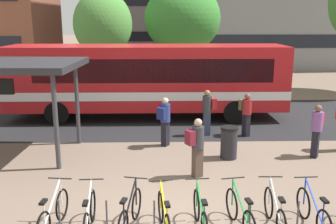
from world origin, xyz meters
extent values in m
cube|color=#232326|center=(0.00, 9.59, 0.00)|extent=(80.00, 7.20, 0.01)
cube|color=red|center=(-0.68, 9.59, 1.85)|extent=(12.01, 2.58, 2.70)
cube|color=white|center=(-0.68, 9.59, 1.20)|extent=(12.03, 2.60, 0.36)
cube|color=black|center=(-6.13, 9.61, 2.98)|extent=(1.01, 2.30, 0.40)
cube|color=black|center=(-6.66, 9.61, 2.12)|extent=(0.09, 2.19, 1.40)
cube|color=black|center=(-0.39, 8.35, 2.25)|extent=(9.84, 0.09, 0.97)
cube|color=black|center=(-0.38, 10.84, 2.25)|extent=(9.84, 0.09, 0.97)
cylinder|color=black|center=(-4.41, 8.45, 0.50)|extent=(1.00, 0.30, 1.00)
cylinder|color=black|center=(-4.40, 10.76, 0.50)|extent=(1.00, 0.30, 1.00)
cylinder|color=black|center=(3.03, 8.43, 0.50)|extent=(1.00, 0.30, 1.00)
cylinder|color=black|center=(3.04, 10.74, 0.50)|extent=(1.00, 0.30, 1.00)
cylinder|color=#47474C|center=(-2.26, 0.09, 0.35)|extent=(0.04, 0.04, 0.70)
cylinder|color=#47474C|center=(-1.27, 0.05, 0.35)|extent=(0.04, 0.04, 0.70)
cylinder|color=#47474C|center=(-0.28, 0.01, 0.35)|extent=(0.04, 0.04, 0.70)
cylinder|color=#47474C|center=(0.70, -0.02, 0.35)|extent=(0.04, 0.04, 0.70)
cylinder|color=#47474C|center=(1.69, -0.06, 0.35)|extent=(0.04, 0.04, 0.70)
cylinder|color=#47474C|center=(2.68, -0.10, 0.35)|extent=(0.04, 0.04, 0.70)
torus|color=black|center=(-2.32, 0.56, 0.35)|extent=(0.13, 0.70, 0.70)
cube|color=silver|center=(-2.37, 0.07, 0.67)|extent=(0.14, 0.92, 0.58)
cylinder|color=silver|center=(-2.43, -0.36, 0.62)|extent=(0.03, 0.03, 0.55)
cube|color=black|center=(-2.43, -0.36, 0.88)|extent=(0.13, 0.23, 0.05)
cylinder|color=silver|center=(-2.32, 0.54, 0.67)|extent=(0.04, 0.04, 0.65)
cylinder|color=black|center=(-2.32, 0.54, 0.98)|extent=(0.52, 0.09, 0.03)
torus|color=black|center=(-1.63, 0.49, 0.35)|extent=(0.07, 0.71, 0.70)
cube|color=silver|center=(-1.62, 0.00, 0.67)|extent=(0.07, 0.92, 0.58)
cylinder|color=silver|center=(-1.60, -0.43, 0.62)|extent=(0.03, 0.03, 0.55)
cube|color=black|center=(-1.60, -0.43, 0.88)|extent=(0.11, 0.22, 0.05)
cylinder|color=silver|center=(-1.63, 0.47, 0.67)|extent=(0.03, 0.03, 0.65)
cylinder|color=black|center=(-1.63, 0.47, 0.98)|extent=(0.52, 0.05, 0.03)
torus|color=black|center=(-0.68, 0.55, 0.35)|extent=(0.19, 0.70, 0.70)
cube|color=black|center=(-0.79, 0.07, 0.67)|extent=(0.23, 0.91, 0.58)
cylinder|color=black|center=(-0.88, -0.35, 0.62)|extent=(0.04, 0.04, 0.55)
cube|color=black|center=(-0.88, -0.35, 0.88)|extent=(0.14, 0.24, 0.05)
cylinder|color=black|center=(-0.69, 0.53, 0.67)|extent=(0.04, 0.04, 0.65)
cylinder|color=black|center=(-0.69, 0.53, 0.98)|extent=(0.51, 0.14, 0.03)
torus|color=black|center=(-0.15, 0.39, 0.35)|extent=(0.13, 0.70, 0.70)
cube|color=yellow|center=(-0.09, -0.09, 0.67)|extent=(0.15, 0.92, 0.58)
cylinder|color=yellow|center=(-0.03, -0.52, 0.62)|extent=(0.03, 0.03, 0.55)
cube|color=black|center=(-0.03, -0.52, 0.88)|extent=(0.13, 0.23, 0.05)
cylinder|color=yellow|center=(-0.15, 0.37, 0.67)|extent=(0.04, 0.04, 0.65)
cylinder|color=black|center=(-0.15, 0.37, 0.98)|extent=(0.52, 0.10, 0.03)
torus|color=black|center=(0.64, 0.46, 0.35)|extent=(0.09, 0.71, 0.70)
cube|color=#1E7F38|center=(0.67, -0.03, 0.67)|extent=(0.09, 0.92, 0.58)
cylinder|color=#1E7F38|center=(0.69, -0.45, 0.62)|extent=(0.03, 0.03, 0.55)
cube|color=black|center=(0.69, -0.45, 0.88)|extent=(0.11, 0.23, 0.05)
cylinder|color=#1E7F38|center=(0.64, 0.44, 0.67)|extent=(0.03, 0.03, 0.65)
cylinder|color=black|center=(0.64, 0.44, 0.98)|extent=(0.52, 0.06, 0.03)
torus|color=black|center=(1.41, 0.49, 0.35)|extent=(0.16, 0.70, 0.70)
cube|color=#1E7F38|center=(1.49, 0.00, 0.67)|extent=(0.18, 0.91, 0.58)
cylinder|color=#1E7F38|center=(1.56, -0.42, 0.62)|extent=(0.03, 0.03, 0.55)
cube|color=black|center=(1.56, -0.42, 0.88)|extent=(0.13, 0.23, 0.05)
cylinder|color=#1E7F38|center=(1.42, 0.47, 0.67)|extent=(0.04, 0.04, 0.65)
cylinder|color=black|center=(1.42, 0.47, 0.98)|extent=(0.52, 0.11, 0.03)
torus|color=black|center=(2.25, 0.53, 0.35)|extent=(0.06, 0.70, 0.70)
cube|color=#B7BABF|center=(2.23, 0.04, 0.67)|extent=(0.06, 0.92, 0.58)
cylinder|color=#B7BABF|center=(2.22, -0.39, 0.62)|extent=(0.03, 0.03, 0.55)
cube|color=black|center=(2.22, -0.39, 0.88)|extent=(0.11, 0.22, 0.05)
cylinder|color=#B7BABF|center=(2.25, 0.51, 0.67)|extent=(0.03, 0.03, 0.65)
cylinder|color=black|center=(2.25, 0.51, 0.98)|extent=(0.52, 0.04, 0.03)
torus|color=black|center=(3.01, 0.49, 0.35)|extent=(0.07, 0.71, 0.70)
cube|color=#1E3DB2|center=(3.03, 0.00, 0.67)|extent=(0.07, 0.92, 0.58)
cylinder|color=#1E3DB2|center=(3.04, -0.42, 0.62)|extent=(0.03, 0.03, 0.55)
cube|color=black|center=(3.04, -0.42, 0.88)|extent=(0.11, 0.22, 0.05)
cylinder|color=#1E3DB2|center=(3.01, 0.47, 0.67)|extent=(0.03, 0.03, 0.65)
cylinder|color=black|center=(3.01, 0.47, 0.98)|extent=(0.52, 0.05, 0.03)
cylinder|color=#38383D|center=(-3.15, 3.57, 1.42)|extent=(0.15, 0.15, 2.83)
cylinder|color=#38383D|center=(-3.02, 5.96, 1.42)|extent=(0.15, 0.15, 2.83)
cube|color=#2D3851|center=(1.63, 6.79, 0.44)|extent=(0.27, 0.21, 0.87)
cylinder|color=#333338|center=(1.63, 6.79, 1.20)|extent=(0.36, 0.36, 0.65)
sphere|color=#936B4C|center=(1.63, 6.79, 1.63)|extent=(0.22, 0.22, 0.22)
cube|color=#B21E23|center=(1.89, 6.81, 1.23)|extent=(0.20, 0.29, 0.40)
cube|color=#47382D|center=(0.89, 2.86, 0.42)|extent=(0.33, 0.30, 0.85)
cylinder|color=#333338|center=(0.89, 2.86, 1.16)|extent=(0.46, 0.46, 0.62)
sphere|color=tan|center=(0.89, 2.86, 1.57)|extent=(0.22, 0.22, 0.22)
cube|color=maroon|center=(0.67, 2.73, 1.19)|extent=(0.30, 0.33, 0.40)
cube|color=black|center=(4.80, 4.33, 0.44)|extent=(0.31, 0.33, 0.88)
cylinder|color=#7F4C93|center=(4.80, 4.33, 1.19)|extent=(0.47, 0.47, 0.61)
sphere|color=brown|center=(4.80, 4.33, 1.60)|extent=(0.22, 0.22, 0.22)
cube|color=#B21E23|center=(4.95, 4.54, 1.22)|extent=(0.33, 0.31, 0.40)
cube|color=black|center=(3.11, 6.65, 0.43)|extent=(0.29, 0.32, 0.85)
cylinder|color=maroon|center=(3.11, 6.65, 1.14)|extent=(0.45, 0.45, 0.56)
sphere|color=brown|center=(3.11, 6.65, 1.53)|extent=(0.22, 0.22, 0.22)
cube|color=#56602D|center=(3.01, 6.89, 1.16)|extent=(0.33, 0.28, 0.40)
cube|color=black|center=(0.05, 5.60, 0.43)|extent=(0.31, 0.33, 0.87)
cylinder|color=navy|center=(0.05, 5.60, 1.18)|extent=(0.47, 0.47, 0.62)
sphere|color=beige|center=(0.05, 5.60, 1.60)|extent=(0.22, 0.22, 0.22)
cube|color=navy|center=(-0.09, 5.38, 1.21)|extent=(0.33, 0.30, 0.40)
cylinder|color=#232328|center=(2.03, 4.31, 0.47)|extent=(0.52, 0.52, 0.95)
cylinder|color=black|center=(2.03, 4.31, 0.99)|extent=(0.55, 0.55, 0.08)
cylinder|color=brown|center=(1.41, 18.57, 1.20)|extent=(0.32, 0.32, 2.41)
ellipsoid|color=#388433|center=(1.41, 18.57, 4.33)|extent=(4.94, 4.94, 4.53)
cylinder|color=brown|center=(-3.60, 17.32, 1.13)|extent=(0.32, 0.32, 2.27)
ellipsoid|color=#4C8E3D|center=(-3.60, 17.32, 3.99)|extent=(3.63, 3.63, 4.06)
cube|color=black|center=(13.35, 25.16, 2.48)|extent=(22.84, 0.06, 1.10)
cube|color=gray|center=(-0.16, 43.61, 5.86)|extent=(15.69, 12.16, 11.72)
cube|color=black|center=(-0.16, 37.50, 2.34)|extent=(13.81, 0.06, 1.10)
cube|color=black|center=(-0.16, 37.50, 6.25)|extent=(13.81, 0.06, 1.10)
camera|label=1|loc=(-0.18, -7.24, 4.33)|focal=41.26mm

